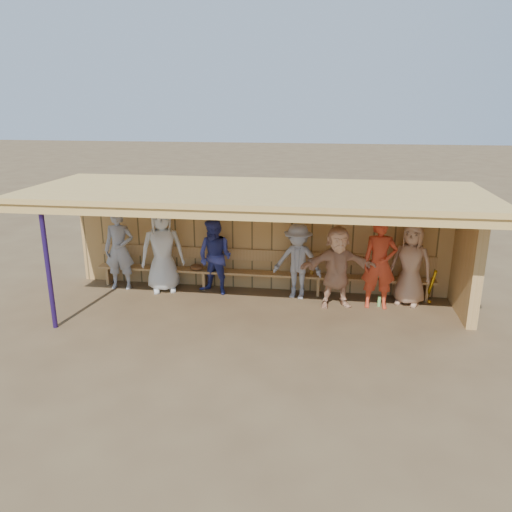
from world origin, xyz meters
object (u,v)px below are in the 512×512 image
(player_a, at_px, (119,250))
(player_c, at_px, (215,257))
(player_f, at_px, (337,267))
(player_b, at_px, (162,249))
(player_g, at_px, (379,264))
(bench, at_px, (261,268))
(player_h, at_px, (411,264))
(player_e, at_px, (298,261))

(player_a, height_order, player_c, player_a)
(player_a, xyz_separation_m, player_f, (4.86, -0.36, -0.06))
(player_f, bearing_deg, player_b, 160.84)
(player_c, distance_m, player_g, 3.51)
(player_c, bearing_deg, bench, 37.10)
(player_f, relative_size, player_h, 0.98)
(player_c, height_order, player_e, player_c)
(player_b, bearing_deg, player_a, 158.38)
(player_e, xyz_separation_m, player_g, (1.68, -0.29, 0.12))
(player_c, bearing_deg, player_f, 11.84)
(player_c, relative_size, player_g, 0.89)
(player_c, relative_size, player_f, 0.99)
(player_b, xyz_separation_m, bench, (2.18, 0.31, -0.44))
(bench, bearing_deg, player_f, -21.70)
(player_c, xyz_separation_m, player_f, (2.65, -0.35, 0.01))
(player_c, distance_m, player_e, 1.82)
(player_f, distance_m, bench, 1.83)
(player_c, xyz_separation_m, player_e, (1.82, 0.01, -0.02))
(player_f, bearing_deg, player_h, -0.50)
(player_a, distance_m, player_h, 6.38)
(player_c, distance_m, player_h, 4.17)
(player_g, distance_m, bench, 2.63)
(player_g, distance_m, player_h, 0.73)
(player_c, height_order, bench, player_c)
(player_a, bearing_deg, player_g, -7.63)
(player_a, distance_m, player_c, 2.21)
(player_b, height_order, player_h, player_b)
(player_a, relative_size, bench, 0.24)
(player_h, height_order, bench, player_h)
(player_b, distance_m, player_g, 4.71)
(bench, bearing_deg, player_b, -172.01)
(player_f, height_order, player_h, player_h)
(player_a, bearing_deg, player_h, -4.73)
(player_b, height_order, player_g, player_b)
(player_a, relative_size, player_e, 1.11)
(player_e, relative_size, bench, 0.22)
(player_c, relative_size, bench, 0.22)
(player_a, height_order, player_b, player_b)
(player_c, relative_size, player_h, 0.96)
(player_g, bearing_deg, player_e, 169.96)
(player_a, xyz_separation_m, player_h, (6.38, 0.00, -0.04))
(player_f, relative_size, bench, 0.23)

